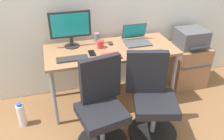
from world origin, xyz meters
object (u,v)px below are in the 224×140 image
printer (191,38)px  water_bottle_on_floor (21,115)px  office_chair_left (102,108)px  desktop_monitor (70,27)px  coffee_mug (100,44)px  office_chair_right (152,100)px  open_laptop (136,38)px  side_cabinet (186,65)px

printer → water_bottle_on_floor: bearing=-171.9°
office_chair_left → desktop_monitor: bearing=100.9°
coffee_mug → office_chair_right: bearing=-61.6°
office_chair_right → desktop_monitor: bearing=130.1°
water_bottle_on_floor → coffee_mug: bearing=13.9°
open_laptop → desktop_monitor: bearing=174.0°
office_chair_left → water_bottle_on_floor: office_chair_left is taller
water_bottle_on_floor → desktop_monitor: bearing=29.1°
office_chair_right → open_laptop: bearing=83.6°
desktop_monitor → water_bottle_on_floor: bearing=-150.9°
open_laptop → coffee_mug: 0.47m
printer → desktop_monitor: desktop_monitor is taller
desktop_monitor → office_chair_right: bearing=-49.9°
printer → open_laptop: 0.82m
printer → open_laptop: size_ratio=1.29×
water_bottle_on_floor → open_laptop: size_ratio=1.00×
office_chair_left → water_bottle_on_floor: (-0.84, 0.46, -0.28)m
office_chair_left → office_chair_right: size_ratio=1.00×
office_chair_left → open_laptop: size_ratio=3.03×
coffee_mug → office_chair_left: bearing=-102.8°
desktop_monitor → coffee_mug: size_ratio=5.22×
office_chair_right → desktop_monitor: (-0.71, 0.84, 0.58)m
printer → water_bottle_on_floor: (-2.28, -0.32, -0.56)m
side_cabinet → coffee_mug: size_ratio=6.41×
side_cabinet → coffee_mug: coffee_mug is taller
office_chair_left → side_cabinet: (1.44, 0.78, -0.13)m
coffee_mug → open_laptop: bearing=5.6°
side_cabinet → water_bottle_on_floor: (-2.28, -0.32, -0.15)m
office_chair_left → desktop_monitor: (-0.16, 0.84, 0.58)m
office_chair_left → side_cabinet: office_chair_left is taller
water_bottle_on_floor → coffee_mug: coffee_mug is taller
office_chair_right → office_chair_left: bearing=179.9°
printer → side_cabinet: bearing=90.0°
printer → desktop_monitor: 1.63m
water_bottle_on_floor → desktop_monitor: desktop_monitor is taller
side_cabinet → open_laptop: 0.96m
office_chair_right → side_cabinet: 1.20m
open_laptop → office_chair_left: bearing=-129.8°
office_chair_right → printer: 1.22m
office_chair_right → water_bottle_on_floor: office_chair_right is taller
printer → water_bottle_on_floor: printer is taller
side_cabinet → desktop_monitor: desktop_monitor is taller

